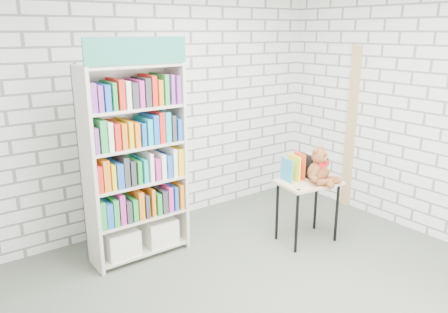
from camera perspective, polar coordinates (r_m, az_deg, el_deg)
ground at (r=4.15m, az=6.14°, el=-17.25°), size 4.50×4.50×0.00m
room_shell at (r=3.50m, az=7.02°, el=7.91°), size 4.52×4.02×2.81m
bookshelf at (r=4.44m, az=-11.53°, el=-0.74°), size 0.99×0.39×2.23m
display_table at (r=4.87m, az=10.92°, el=-4.24°), size 0.71×0.54×0.70m
table_books at (r=4.87m, az=10.28°, el=-1.28°), size 0.48×0.26×0.27m
teddy_bear at (r=4.75m, az=12.44°, el=-1.58°), size 0.36×0.35×0.40m
door_trim at (r=5.90m, az=16.25°, el=3.49°), size 0.05×0.12×2.10m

